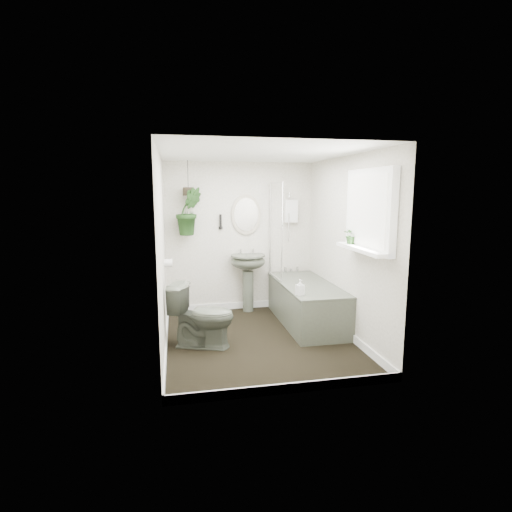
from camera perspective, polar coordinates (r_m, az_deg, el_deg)
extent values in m
cube|color=black|center=(5.18, 0.34, -11.93)|extent=(2.30, 2.80, 0.02)
cube|color=white|center=(4.85, 0.36, 14.58)|extent=(2.30, 2.80, 0.02)
cube|color=white|center=(6.25, -2.30, 2.73)|extent=(2.30, 0.02, 2.30)
cube|color=white|center=(3.53, 5.04, -2.40)|extent=(2.30, 0.02, 2.30)
cube|color=white|center=(4.78, -13.39, 0.45)|extent=(0.02, 2.80, 2.30)
cube|color=white|center=(5.24, 12.88, 1.23)|extent=(0.02, 2.80, 2.30)
cube|color=white|center=(5.15, 0.34, -11.31)|extent=(2.30, 2.80, 0.10)
cube|color=white|center=(6.33, 5.00, 6.42)|extent=(0.20, 0.10, 0.35)
ellipsoid|color=#B9AE95|center=(6.20, -1.40, 5.93)|extent=(0.46, 0.03, 0.62)
cylinder|color=black|center=(6.14, -5.07, 4.92)|extent=(0.04, 0.04, 0.22)
cylinder|color=white|center=(5.51, -12.45, -1.00)|extent=(0.11, 0.11, 0.11)
cube|color=white|center=(4.53, 15.94, 6.24)|extent=(0.08, 1.00, 0.90)
cube|color=white|center=(4.54, 14.92, 0.96)|extent=(0.18, 1.00, 0.04)
cube|color=white|center=(4.51, 15.43, 6.25)|extent=(0.01, 0.86, 0.76)
imported|color=#474D40|center=(4.89, -7.65, -8.37)|extent=(0.86, 0.66, 0.77)
imported|color=black|center=(4.80, 13.50, 2.99)|extent=(0.24, 0.22, 0.22)
imported|color=black|center=(5.98, -9.57, 6.31)|extent=(0.44, 0.38, 0.70)
imported|color=black|center=(5.01, 6.30, -4.46)|extent=(0.11, 0.11, 0.20)
cylinder|color=black|center=(5.98, -9.65, 9.09)|extent=(0.16, 0.16, 0.12)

